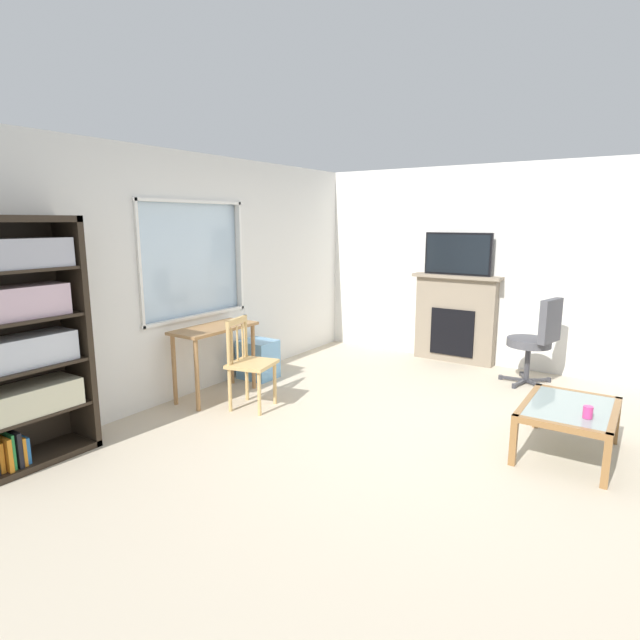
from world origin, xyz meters
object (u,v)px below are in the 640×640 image
desk_under_window (215,339)px  sippy_cup (588,412)px  plastic_drawer_unit (258,359)px  bookshelf (21,339)px  office_chair (537,337)px  wooden_chair (249,362)px  fireplace (455,318)px  tv (458,254)px  coffee_table (569,413)px

desk_under_window → sippy_cup: 3.48m
plastic_drawer_unit → desk_under_window: bearing=-176.1°
bookshelf → office_chair: size_ratio=1.87×
wooden_chair → sippy_cup: size_ratio=10.00×
fireplace → tv: size_ratio=1.33×
bookshelf → sippy_cup: size_ratio=20.81×
sippy_cup → plastic_drawer_unit: bearing=83.7°
sippy_cup → tv: bearing=37.7°
office_chair → coffee_table: office_chair is taller
desk_under_window → office_chair: 3.55m
desk_under_window → wooden_chair: size_ratio=1.03×
plastic_drawer_unit → fireplace: 2.63m
wooden_chair → office_chair: 3.21m
plastic_drawer_unit → fireplace: (2.00, -1.68, 0.35)m
plastic_drawer_unit → coffee_table: 3.37m
wooden_chair → fireplace: bearing=-21.7°
tv → coffee_table: (-2.17, -1.69, -1.07)m
sippy_cup → bookshelf: bearing=121.8°
plastic_drawer_unit → sippy_cup: bearing=-96.3°
bookshelf → sippy_cup: bookshelf is taller
coffee_table → sippy_cup: 0.27m
sippy_cup → fireplace: bearing=37.5°
fireplace → office_chair: 1.20m
plastic_drawer_unit → fireplace: size_ratio=0.39×
coffee_table → office_chair: bearing=18.8°
coffee_table → sippy_cup: (-0.20, -0.15, 0.10)m
wooden_chair → coffee_table: 2.87m
desk_under_window → plastic_drawer_unit: (0.74, 0.05, -0.39)m
sippy_cup → wooden_chair: bearing=97.8°
plastic_drawer_unit → sippy_cup: size_ratio=5.03×
coffee_table → wooden_chair: bearing=102.2°
desk_under_window → wooden_chair: (-0.05, -0.51, -0.15)m
fireplace → desk_under_window: bearing=149.3°
bookshelf → fireplace: 4.94m
office_chair → coffee_table: 1.82m
tv → coffee_table: 2.95m
bookshelf → sippy_cup: (2.22, -3.57, -0.52)m
desk_under_window → tv: bearing=-30.9°
wooden_chair → coffee_table: (0.60, -2.80, -0.12)m
fireplace → coffee_table: bearing=-142.4°
wooden_chair → coffee_table: wooden_chair is taller
coffee_table → tv: bearing=37.8°
wooden_chair → coffee_table: bearing=-77.8°
tv → office_chair: size_ratio=0.86×
wooden_chair → plastic_drawer_unit: size_ratio=1.99×
plastic_drawer_unit → coffee_table: bearing=-93.2°
desk_under_window → tv: (2.72, -1.63, 0.80)m
wooden_chair → office_chair: (2.32, -2.22, 0.09)m
desk_under_window → tv: 3.27m
wooden_chair → tv: bearing=-21.9°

